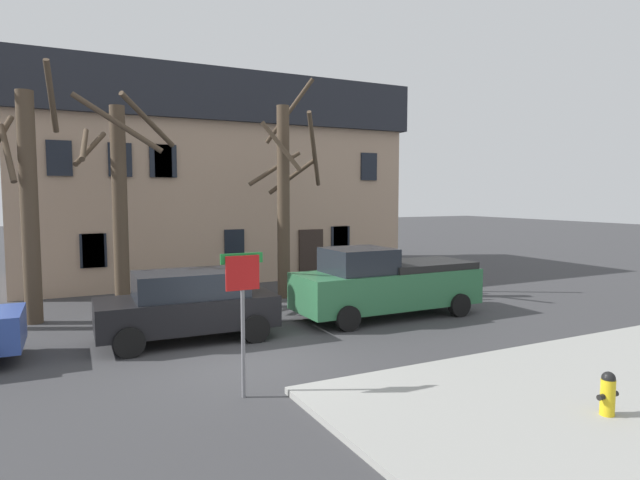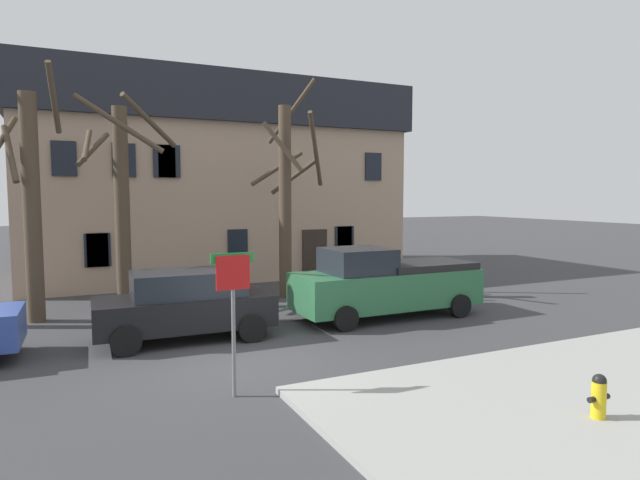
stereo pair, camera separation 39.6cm
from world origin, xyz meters
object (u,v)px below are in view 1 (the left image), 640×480
Objects in this scene: building_main at (208,179)px; car_black_wagon at (188,305)px; tree_bare_mid at (26,195)px; tree_bare_end at (285,193)px; fire_hydrant at (608,393)px; street_sign_pole at (243,297)px; pickup_truck_green at (386,283)px; tree_bare_far at (119,197)px.

building_main reaches higher than car_black_wagon.
tree_bare_end is (7.80, 0.40, 0.09)m from tree_bare_mid.
street_sign_pole reaches higher than fire_hydrant.
pickup_truck_green is (9.24, -3.70, -2.55)m from tree_bare_mid.
building_main is 15.94m from street_sign_pole.
tree_bare_mid is 2.66m from tree_bare_far.
building_main is at bearing 77.11° from street_sign_pole.
tree_bare_far is 5.43m from car_black_wagon.
fire_hydrant is at bearing -86.26° from building_main.
street_sign_pole is (1.02, -8.83, -1.70)m from tree_bare_far.
street_sign_pole is (-4.75, 3.55, 1.32)m from fire_hydrant.
tree_bare_end reaches higher than car_black_wagon.
fire_hydrant is at bearing -65.02° from tree_bare_far.
tree_bare_end is at bearing 43.44° from car_black_wagon.
car_black_wagon is 9.09m from fire_hydrant.
fire_hydrant is at bearing -87.85° from tree_bare_end.
fire_hydrant is at bearing -58.47° from car_black_wagon.
building_main is 2.12× the size of tree_bare_end.
building_main is at bearing 101.28° from pickup_truck_green.
tree_bare_end reaches higher than street_sign_pole.
tree_bare_mid reaches higher than fire_hydrant.
tree_bare_mid reaches higher than car_black_wagon.
tree_bare_end is 6.53m from car_black_wagon.
tree_bare_mid is 1.33× the size of pickup_truck_green.
tree_bare_end is at bearing 2.96° from tree_bare_mid.
tree_bare_end is 11.00× the size of fire_hydrant.
fire_hydrant is 0.27× the size of street_sign_pole.
tree_bare_mid is 14.40m from fire_hydrant.
car_black_wagon is (-3.51, -11.16, -3.39)m from building_main.
street_sign_pole is (-3.51, -15.35, -2.47)m from building_main.
tree_bare_far is at bearing 114.98° from fire_hydrant.
tree_bare_far reaches higher than pickup_truck_green.
car_black_wagon is at bearing 179.74° from pickup_truck_green.
fire_hydrant is (-1.00, -7.71, -0.52)m from pickup_truck_green.
tree_bare_mid is 10.27m from pickup_truck_green.
tree_bare_end is at bearing 62.47° from street_sign_pole.
building_main is at bearing 46.91° from tree_bare_mid.
building_main is 12.18m from car_black_wagon.
street_sign_pole is at bearing -102.89° from building_main.
car_black_wagon is 6.19× the size of fire_hydrant.
tree_bare_end reaches higher than tree_bare_far.
tree_bare_end is at bearing -6.12° from tree_bare_far.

